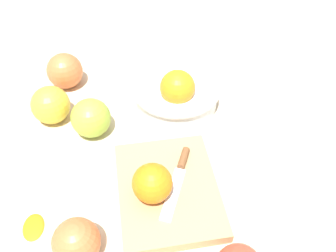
{
  "coord_description": "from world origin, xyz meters",
  "views": [
    {
      "loc": [
        0.45,
        0.07,
        0.54
      ],
      "look_at": [
        -0.04,
        0.06,
        0.04
      ],
      "focal_mm": 38.0,
      "sensor_mm": 36.0,
      "label": 1
    }
  ],
  "objects": [
    {
      "name": "citrus_peel",
      "position": [
        0.16,
        -0.16,
        0.0
      ],
      "size": [
        0.06,
        0.05,
        0.01
      ],
      "primitive_type": "ellipsoid",
      "rotation": [
        0.0,
        0.0,
        0.22
      ],
      "color": "orange",
      "rests_on": "ground_plane"
    },
    {
      "name": "apple_front_right",
      "position": [
        0.21,
        -0.08,
        0.04
      ],
      "size": [
        0.07,
        0.07,
        0.07
      ],
      "primitive_type": "sphere",
      "color": "#CC6638",
      "rests_on": "ground_plane"
    },
    {
      "name": "cutting_board",
      "position": [
        0.09,
        0.06,
        0.01
      ],
      "size": [
        0.25,
        0.21,
        0.02
      ],
      "primitive_type": "cube",
      "rotation": [
        0.0,
        0.0,
        0.19
      ],
      "color": "tan",
      "rests_on": "ground_plane"
    },
    {
      "name": "bowl",
      "position": [
        -0.14,
        0.07,
        0.04
      ],
      "size": [
        0.19,
        0.19,
        0.11
      ],
      "color": "silver",
      "rests_on": "ground_plane"
    },
    {
      "name": "apple_front_left",
      "position": [
        -0.1,
        -0.19,
        0.04
      ],
      "size": [
        0.08,
        0.08,
        0.08
      ],
      "primitive_type": "sphere",
      "color": "gold",
      "rests_on": "ground_plane"
    },
    {
      "name": "knife",
      "position": [
        0.07,
        0.08,
        0.03
      ],
      "size": [
        0.15,
        0.05,
        0.01
      ],
      "color": "silver",
      "rests_on": "cutting_board"
    },
    {
      "name": "apple_front_left_2",
      "position": [
        -0.21,
        -0.19,
        0.04
      ],
      "size": [
        0.08,
        0.08,
        0.08
      ],
      "primitive_type": "sphere",
      "color": "#CC6638",
      "rests_on": "ground_plane"
    },
    {
      "name": "ground_plane",
      "position": [
        0.0,
        0.0,
        0.0
      ],
      "size": [
        2.4,
        2.4,
        0.0
      ],
      "primitive_type": "plane",
      "color": "beige"
    },
    {
      "name": "apple_front_left_3",
      "position": [
        -0.06,
        -0.1,
        0.04
      ],
      "size": [
        0.08,
        0.08,
        0.08
      ],
      "primitive_type": "sphere",
      "color": "#8EB738",
      "rests_on": "ground_plane"
    },
    {
      "name": "orange_on_board",
      "position": [
        0.11,
        0.03,
        0.06
      ],
      "size": [
        0.07,
        0.07,
        0.07
      ],
      "primitive_type": "sphere",
      "color": "orange",
      "rests_on": "cutting_board"
    }
  ]
}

